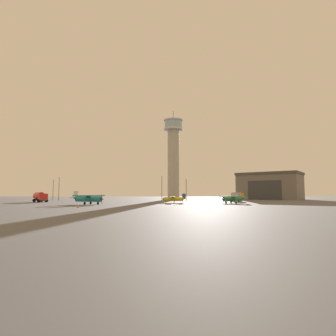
# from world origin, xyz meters

# --- Properties ---
(ground_plane) EXTENTS (400.00, 400.00, 0.00)m
(ground_plane) POSITION_xyz_m (0.00, 0.00, 0.00)
(ground_plane) COLOR #545456
(control_tower) EXTENTS (8.53, 8.53, 40.02)m
(control_tower) POSITION_xyz_m (4.73, 68.25, 20.45)
(control_tower) COLOR #B2AD9E
(control_tower) RESTS_ON ground_plane
(hangar) EXTENTS (30.47, 28.63, 11.52)m
(hangar) POSITION_xyz_m (46.45, 64.12, 5.78)
(hangar) COLOR #6B665B
(hangar) RESTS_ON ground_plane
(airplane_yellow) EXTENTS (6.74, 8.58, 2.53)m
(airplane_yellow) POSITION_xyz_m (3.23, 19.73, 1.18)
(airplane_yellow) COLOR gold
(airplane_yellow) RESTS_ON ground_plane
(airplane_teal) EXTENTS (8.29, 10.50, 3.15)m
(airplane_teal) POSITION_xyz_m (-17.06, 7.73, 1.47)
(airplane_teal) COLOR teal
(airplane_teal) RESTS_ON ground_plane
(airplane_green) EXTENTS (7.15, 8.99, 2.75)m
(airplane_green) POSITION_xyz_m (18.59, 15.60, 1.28)
(airplane_green) COLOR #287A42
(airplane_green) RESTS_ON ground_plane
(truck_fuel_tanker_red) EXTENTS (5.85, 6.25, 2.95)m
(truck_fuel_tanker_red) POSITION_xyz_m (-36.12, 26.16, 1.64)
(truck_fuel_tanker_red) COLOR #38383D
(truck_fuel_tanker_red) RESTS_ON ground_plane
(truck_box_silver) EXTENTS (4.51, 6.68, 2.93)m
(truck_box_silver) POSITION_xyz_m (24.09, 34.30, 1.67)
(truck_box_silver) COLOR #38383D
(truck_box_silver) RESTS_ON ground_plane
(light_post_west) EXTENTS (0.44, 0.44, 9.08)m
(light_post_west) POSITION_xyz_m (-0.25, 45.57, 5.38)
(light_post_west) COLOR #38383D
(light_post_west) RESTS_ON ground_plane
(light_post_east) EXTENTS (0.44, 0.44, 8.00)m
(light_post_east) POSITION_xyz_m (-42.87, 53.42, 4.81)
(light_post_east) COLOR #38383D
(light_post_east) RESTS_ON ground_plane
(light_post_north) EXTENTS (0.44, 0.44, 8.79)m
(light_post_north) POSITION_xyz_m (-38.44, 47.46, 5.23)
(light_post_north) COLOR #38383D
(light_post_north) RESTS_ON ground_plane
(light_post_centre) EXTENTS (0.44, 0.44, 7.77)m
(light_post_centre) POSITION_xyz_m (8.31, 40.98, 4.69)
(light_post_centre) COLOR #38383D
(light_post_centre) RESTS_ON ground_plane
(traffic_cone_near_left) EXTENTS (0.36, 0.36, 0.62)m
(traffic_cone_near_left) POSITION_xyz_m (-14.92, -7.02, 0.30)
(traffic_cone_near_left) COLOR black
(traffic_cone_near_left) RESTS_ON ground_plane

